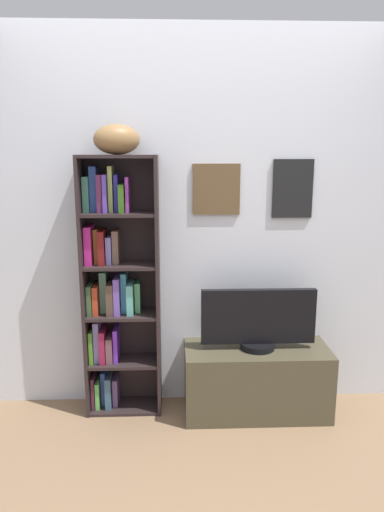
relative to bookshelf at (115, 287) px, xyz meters
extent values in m
cube|color=silver|center=(0.53, 0.13, 0.39)|extent=(4.80, 0.06, 2.48)
cube|color=brown|center=(0.66, 0.09, 0.62)|extent=(0.30, 0.02, 0.32)
cube|color=gray|center=(0.66, 0.08, 0.62)|extent=(0.25, 0.01, 0.27)
cube|color=black|center=(1.16, 0.09, 0.63)|extent=(0.26, 0.02, 0.38)
cube|color=#90A3B3|center=(1.16, 0.08, 0.63)|extent=(0.21, 0.01, 0.33)
cube|color=black|center=(-0.18, -0.03, 0.00)|extent=(0.02, 0.24, 1.69)
cube|color=black|center=(0.28, -0.03, 0.00)|extent=(0.02, 0.24, 1.69)
cube|color=black|center=(0.05, 0.09, 0.00)|extent=(0.49, 0.01, 1.69)
cube|color=black|center=(0.05, -0.03, -0.83)|extent=(0.45, 0.23, 0.02)
cube|color=black|center=(0.05, -0.03, -0.50)|extent=(0.45, 0.23, 0.02)
cube|color=black|center=(0.05, -0.03, -0.18)|extent=(0.45, 0.23, 0.02)
cube|color=black|center=(0.05, -0.03, 0.15)|extent=(0.45, 0.23, 0.02)
cube|color=black|center=(0.05, -0.03, 0.48)|extent=(0.45, 0.23, 0.02)
cube|color=black|center=(0.05, -0.03, 0.83)|extent=(0.45, 0.23, 0.02)
cube|color=#4E2236|center=(-0.16, -0.01, -0.71)|extent=(0.02, 0.19, 0.22)
cube|color=#5FB851|center=(-0.13, -0.01, -0.73)|extent=(0.03, 0.18, 0.18)
cube|color=#3649A4|center=(-0.10, 0.02, -0.70)|extent=(0.03, 0.13, 0.24)
cube|color=#37566A|center=(-0.06, -0.01, -0.71)|extent=(0.04, 0.19, 0.22)
cube|color=#654877|center=(-0.02, 0.01, -0.73)|extent=(0.03, 0.15, 0.19)
cube|color=#52902B|center=(-0.16, -0.01, -0.39)|extent=(0.02, 0.19, 0.22)
cube|color=#8779C0|center=(-0.12, 0.00, -0.36)|extent=(0.04, 0.17, 0.28)
cube|color=maroon|center=(-0.08, -0.01, -0.38)|extent=(0.04, 0.20, 0.22)
cube|color=brown|center=(-0.04, -0.01, -0.41)|extent=(0.04, 0.19, 0.17)
cube|color=purple|center=(0.00, 0.00, -0.38)|extent=(0.03, 0.17, 0.22)
cube|color=#3B5734|center=(-0.15, -0.01, -0.07)|extent=(0.03, 0.19, 0.20)
cube|color=#AC381E|center=(-0.12, -0.01, -0.07)|extent=(0.03, 0.18, 0.19)
cube|color=slate|center=(-0.07, 0.02, -0.03)|extent=(0.04, 0.12, 0.27)
cube|color=#4D392E|center=(-0.02, -0.01, -0.06)|extent=(0.04, 0.19, 0.20)
cube|color=#694BA8|center=(0.02, -0.01, -0.04)|extent=(0.04, 0.20, 0.24)
cube|color=#4AA4B8|center=(0.06, 0.02, -0.03)|extent=(0.04, 0.13, 0.26)
cube|color=#59A59D|center=(0.10, -0.01, -0.07)|extent=(0.04, 0.19, 0.20)
cube|color=#58AA6E|center=(0.15, 0.02, -0.07)|extent=(0.03, 0.13, 0.20)
cube|color=#B52178|center=(-0.15, -0.01, 0.28)|extent=(0.04, 0.18, 0.24)
cube|color=brown|center=(-0.10, 0.02, 0.27)|extent=(0.03, 0.14, 0.22)
cube|color=maroon|center=(-0.06, -0.01, 0.27)|extent=(0.04, 0.18, 0.22)
cube|color=#7A74C1|center=(-0.02, 0.01, 0.25)|extent=(0.03, 0.15, 0.17)
cube|color=brown|center=(0.02, 0.01, 0.27)|extent=(0.04, 0.14, 0.21)
cube|color=#3C725F|center=(-0.15, 0.01, 0.60)|extent=(0.04, 0.15, 0.22)
cube|color=#2B468E|center=(-0.11, 0.02, 0.63)|extent=(0.04, 0.13, 0.28)
cube|color=#5D244A|center=(-0.06, 0.00, 0.61)|extent=(0.03, 0.17, 0.23)
cube|color=#593EA7|center=(-0.03, 0.00, 0.61)|extent=(0.03, 0.18, 0.23)
cube|color=#B0C460|center=(0.00, 0.02, 0.63)|extent=(0.03, 0.13, 0.28)
cube|color=navy|center=(0.03, 0.02, 0.61)|extent=(0.02, 0.13, 0.23)
cube|color=#315D18|center=(0.07, -0.01, 0.58)|extent=(0.03, 0.19, 0.17)
cube|color=purple|center=(0.10, 0.00, 0.60)|extent=(0.02, 0.17, 0.22)
ellipsoid|color=olive|center=(0.05, -0.03, 0.93)|extent=(0.33, 0.26, 0.18)
cube|color=#46402D|center=(0.92, -0.11, -0.62)|extent=(0.94, 0.40, 0.45)
cube|color=#322E20|center=(0.92, -0.30, -0.62)|extent=(0.85, 0.01, 0.29)
cylinder|color=black|center=(0.92, -0.11, -0.37)|extent=(0.22, 0.22, 0.04)
cube|color=black|center=(0.92, -0.11, -0.17)|extent=(0.74, 0.04, 0.36)
cube|color=#AFCDE9|center=(0.92, -0.12, -0.17)|extent=(0.70, 0.01, 0.32)
camera|label=1|loc=(0.39, -2.96, 0.86)|focal=33.18mm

